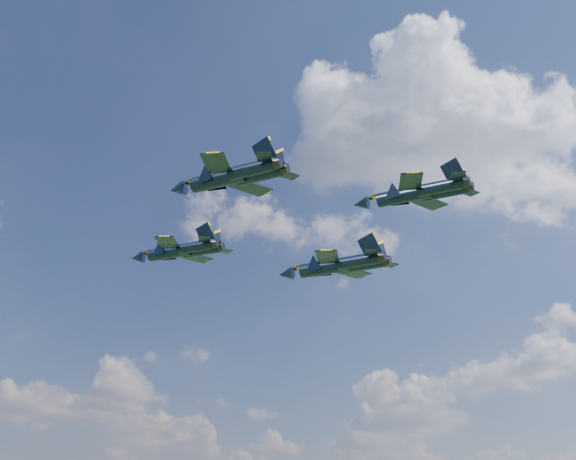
# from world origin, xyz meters

# --- Properties ---
(jet_lead) EXTENTS (10.92, 14.87, 3.57)m
(jet_lead) POSITION_xyz_m (-4.93, 12.89, 56.12)
(jet_lead) COLOR black
(jet_left) EXTENTS (11.06, 15.23, 3.63)m
(jet_left) POSITION_xyz_m (-11.53, -9.25, 56.86)
(jet_left) COLOR black
(jet_right) EXTENTS (13.01, 17.99, 4.27)m
(jet_right) POSITION_xyz_m (15.14, 4.24, 55.78)
(jet_right) COLOR black
(jet_slot) EXTENTS (10.91, 14.98, 3.57)m
(jet_slot) POSITION_xyz_m (8.97, -16.99, 57.86)
(jet_slot) COLOR black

